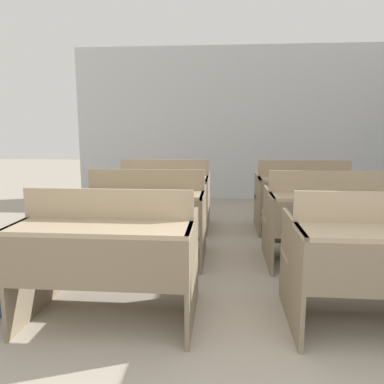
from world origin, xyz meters
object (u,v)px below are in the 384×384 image
(bench_second_left, at_px, (147,214))
(bench_front_left, at_px, (110,254))
(bench_third_left, at_px, (165,194))
(bench_third_right, at_px, (303,195))
(bench_second_right, at_px, (328,217))
(bench_front_right, at_px, (382,260))

(bench_second_left, bearing_deg, bench_front_left, -90.50)
(bench_front_left, relative_size, bench_third_left, 1.00)
(bench_second_left, xyz_separation_m, bench_third_right, (1.80, 1.23, 0.00))
(bench_front_left, relative_size, bench_second_left, 1.00)
(bench_second_right, xyz_separation_m, bench_third_left, (-1.79, 1.20, 0.00))
(bench_second_right, distance_m, bench_third_right, 1.22)
(bench_third_left, bearing_deg, bench_front_left, -90.14)
(bench_front_left, bearing_deg, bench_second_right, 34.16)
(bench_third_left, height_order, bench_third_right, same)
(bench_second_right, bearing_deg, bench_third_right, 89.68)
(bench_front_left, xyz_separation_m, bench_second_left, (0.01, 1.22, 0.00))
(bench_second_left, xyz_separation_m, bench_third_left, (-0.00, 1.20, 0.00))
(bench_third_left, distance_m, bench_third_right, 1.80)
(bench_second_right, distance_m, bench_third_left, 2.16)
(bench_second_right, bearing_deg, bench_front_left, -145.84)
(bench_front_right, height_order, bench_second_left, same)
(bench_third_right, bearing_deg, bench_third_left, -179.23)
(bench_third_right, bearing_deg, bench_second_right, -90.32)
(bench_second_left, distance_m, bench_second_right, 1.79)
(bench_front_right, distance_m, bench_second_left, 2.16)
(bench_front_left, height_order, bench_third_right, same)
(bench_front_left, distance_m, bench_third_left, 2.42)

